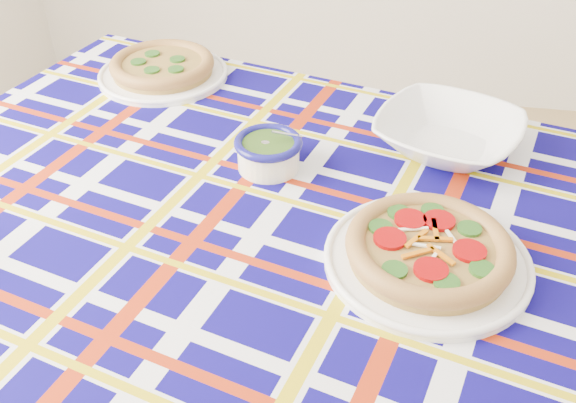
% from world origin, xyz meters
% --- Properties ---
extents(dining_table, '(1.89, 1.44, 0.79)m').
position_xyz_m(dining_table, '(-0.35, -0.04, 0.71)').
color(dining_table, brown).
rests_on(dining_table, floor).
extents(tablecloth, '(1.93, 1.49, 0.11)m').
position_xyz_m(tablecloth, '(-0.35, -0.04, 0.74)').
color(tablecloth, '#0A055A').
rests_on(tablecloth, dining_table).
extents(main_focaccia_plate, '(0.41, 0.41, 0.06)m').
position_xyz_m(main_focaccia_plate, '(-0.18, -0.09, 0.82)').
color(main_focaccia_plate, olive).
rests_on(main_focaccia_plate, tablecloth).
extents(pesto_bowl, '(0.15, 0.15, 0.08)m').
position_xyz_m(pesto_bowl, '(-0.48, 0.13, 0.83)').
color(pesto_bowl, '#203C10').
rests_on(pesto_bowl, tablecloth).
extents(serving_bowl, '(0.36, 0.36, 0.07)m').
position_xyz_m(serving_bowl, '(-0.14, 0.26, 0.83)').
color(serving_bowl, white).
rests_on(serving_bowl, tablecloth).
extents(second_focaccia_plate, '(0.35, 0.35, 0.06)m').
position_xyz_m(second_focaccia_plate, '(-0.80, 0.47, 0.82)').
color(second_focaccia_plate, olive).
rests_on(second_focaccia_plate, tablecloth).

